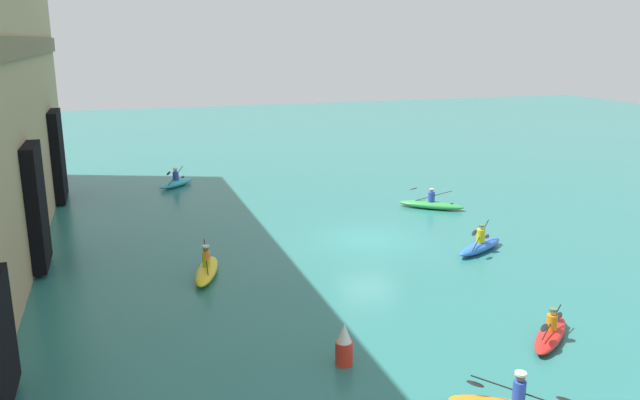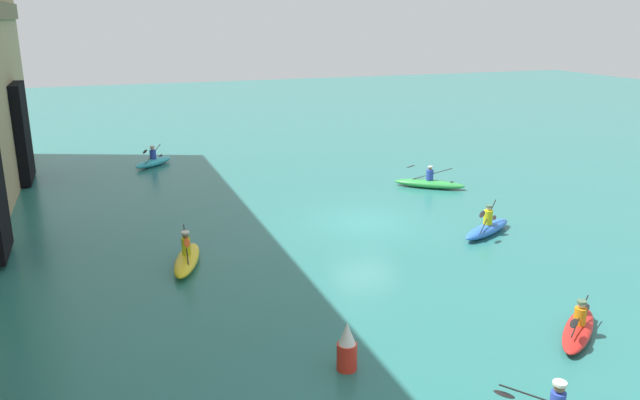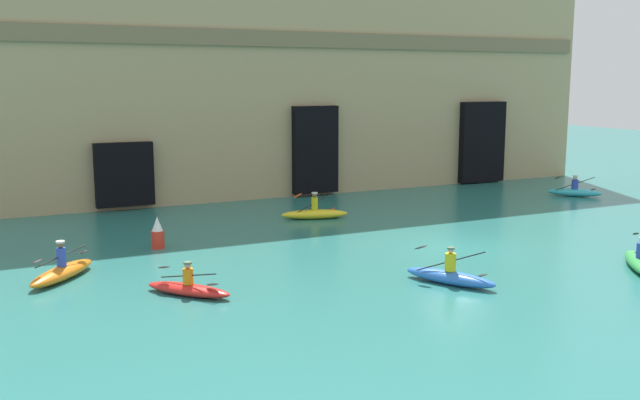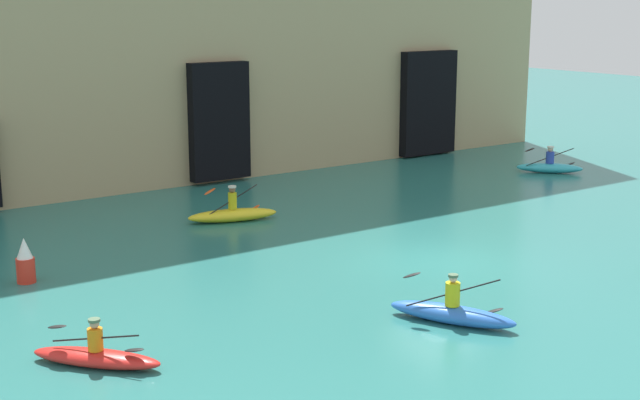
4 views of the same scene
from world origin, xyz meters
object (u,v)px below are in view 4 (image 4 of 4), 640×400
kayak_cyan (549,167)px  marker_buoy (25,262)px  kayak_red (96,356)px  kayak_blue (452,312)px  kayak_yellow (233,214)px

kayak_cyan → marker_buoy: marker_buoy is taller
kayak_cyan → marker_buoy: (-23.35, -2.20, 0.30)m
kayak_red → kayak_blue: bearing=32.4°
kayak_yellow → kayak_red: bearing=-116.3°
kayak_red → marker_buoy: size_ratio=2.14×
marker_buoy → kayak_red: bearing=-95.3°
kayak_yellow → kayak_red: size_ratio=1.20×
kayak_yellow → kayak_red: kayak_yellow is taller
kayak_yellow → marker_buoy: kayak_yellow is taller
kayak_cyan → marker_buoy: bearing=51.6°
kayak_yellow → kayak_blue: 11.41m
kayak_blue → kayak_cyan: 19.64m
kayak_blue → marker_buoy: marker_buoy is taller
marker_buoy → kayak_yellow: bearing=18.6°
kayak_yellow → kayak_red: 12.29m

